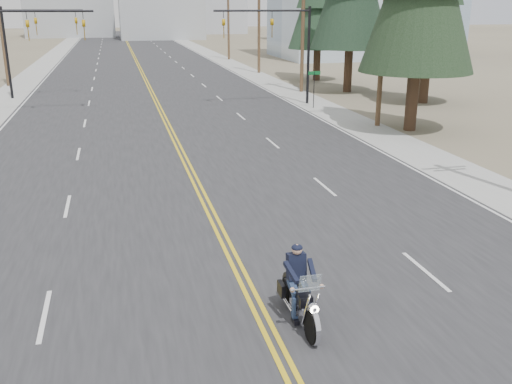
{
  "coord_description": "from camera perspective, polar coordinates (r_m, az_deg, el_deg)",
  "views": [
    {
      "loc": [
        -2.96,
        -8.78,
        7.01
      ],
      "look_at": [
        0.98,
        7.29,
        1.6
      ],
      "focal_mm": 40.0,
      "sensor_mm": 36.0,
      "label": 1
    }
  ],
  "objects": [
    {
      "name": "motorcyclist",
      "position": [
        13.18,
        4.47,
        -9.46
      ],
      "size": [
        1.02,
        2.36,
        1.84
      ],
      "primitive_type": null,
      "rotation": [
        0.0,
        0.0,
        3.14
      ],
      "color": "black",
      "rests_on": "ground"
    },
    {
      "name": "haze_bldg_e",
      "position": [
        161.22,
        -3.96,
        17.7
      ],
      "size": [
        14.0,
        14.0,
        12.0
      ],
      "primitive_type": "cube",
      "color": "#B7BCC6",
      "rests_on": "ground"
    },
    {
      "name": "sidewalk_right",
      "position": [
        80.4,
        -3.44,
        13.07
      ],
      "size": [
        3.0,
        200.0,
        0.01
      ],
      "primitive_type": "cube",
      "color": "#A5A5A0",
      "rests_on": "ground"
    },
    {
      "name": "utility_pole_e",
      "position": [
        80.29,
        -2.78,
        17.17
      ],
      "size": [
        2.2,
        0.3,
        11.0
      ],
      "color": "brown",
      "rests_on": "ground"
    },
    {
      "name": "traffic_mast_right",
      "position": [
        42.54,
        2.64,
        15.29
      ],
      "size": [
        7.1,
        0.26,
        7.0
      ],
      "color": "black",
      "rests_on": "ground"
    },
    {
      "name": "sidewalk_left",
      "position": [
        79.55,
        -20.33,
        11.96
      ],
      "size": [
        3.0,
        200.0,
        0.01
      ],
      "primitive_type": "cube",
      "color": "#A5A5A0",
      "rests_on": "ground"
    },
    {
      "name": "traffic_mast_left",
      "position": [
        41.27,
        -22.83,
        13.87
      ],
      "size": [
        7.1,
        0.26,
        7.0
      ],
      "color": "black",
      "rests_on": "ground"
    },
    {
      "name": "road",
      "position": [
        79.14,
        -11.86,
        12.65
      ],
      "size": [
        20.0,
        200.0,
        0.01
      ],
      "primitive_type": "cube",
      "color": "#303033",
      "rests_on": "ground"
    },
    {
      "name": "utility_pole_left",
      "position": [
        57.59,
        -24.17,
        15.07
      ],
      "size": [
        2.2,
        0.3,
        10.5
      ],
      "color": "brown",
      "rests_on": "ground"
    },
    {
      "name": "traffic_mast_far",
      "position": [
        49.24,
        -21.88,
        14.37
      ],
      "size": [
        6.1,
        0.26,
        7.0
      ],
      "color": "black",
      "rests_on": "ground"
    },
    {
      "name": "utility_pole_d",
      "position": [
        63.69,
        0.3,
        17.18
      ],
      "size": [
        2.2,
        0.3,
        11.5
      ],
      "color": "brown",
      "rests_on": "ground"
    },
    {
      "name": "utility_pole_c",
      "position": [
        49.28,
        4.72,
        16.56
      ],
      "size": [
        2.2,
        0.3,
        11.0
      ],
      "color": "brown",
      "rests_on": "ground"
    },
    {
      "name": "utility_pole_b",
      "position": [
        35.35,
        12.67,
        16.02
      ],
      "size": [
        2.2,
        0.3,
        11.5
      ],
      "color": "brown",
      "rests_on": "ground"
    },
    {
      "name": "street_sign",
      "position": [
        41.47,
        5.83,
        10.8
      ],
      "size": [
        0.9,
        0.06,
        2.62
      ],
      "color": "black",
      "rests_on": "ground"
    },
    {
      "name": "haze_bldg_b",
      "position": [
        134.23,
        -9.54,
        17.86
      ],
      "size": [
        18.0,
        14.0,
        14.0
      ],
      "primitive_type": "cube",
      "color": "#ADB2B7",
      "rests_on": "ground"
    }
  ]
}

